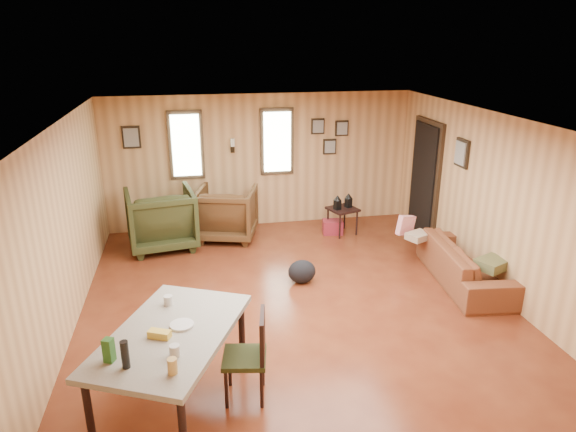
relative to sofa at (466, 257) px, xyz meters
name	(u,v)px	position (x,y,z in m)	size (l,w,h in m)	color
room	(302,207)	(-2.33, 0.23, 0.82)	(5.54, 6.04, 2.44)	brown
sofa	(466,257)	(0.00, 0.00, 0.00)	(1.95, 0.57, 0.76)	brown
recliner_brown	(227,211)	(-3.19, 2.36, 0.11)	(0.96, 0.90, 0.99)	#4A2E16
recliner_green	(161,216)	(-4.28, 2.15, 0.16)	(1.06, 0.99, 1.09)	#2C3015
end_table	(201,214)	(-3.62, 2.58, 0.01)	(0.70, 0.68, 0.70)	black
side_table	(343,207)	(-1.17, 2.16, 0.12)	(0.58, 0.58, 0.73)	black
cooler	(333,227)	(-1.33, 2.20, -0.26)	(0.38, 0.30, 0.25)	maroon
backpack	(302,272)	(-2.29, 0.42, -0.21)	(0.41, 0.31, 0.34)	black
sofa_pillows	(449,246)	(-0.19, 0.16, 0.12)	(1.07, 1.72, 0.36)	brown
dining_table	(171,339)	(-4.03, -1.93, 0.38)	(1.59, 1.91, 1.08)	gray
dining_chair	(252,351)	(-3.29, -1.88, 0.13)	(0.48, 0.48, 0.91)	#2C3015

